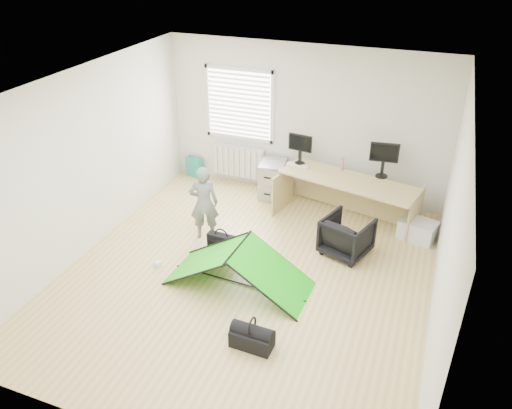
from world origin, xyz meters
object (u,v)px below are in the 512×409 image
(desk, at_px, (346,200))
(monitor_right, at_px, (383,164))
(person, at_px, (204,203))
(storage_crate, at_px, (418,230))
(duffel_bag, at_px, (252,339))
(thermos, at_px, (342,164))
(filing_cabinet, at_px, (273,179))
(kite, at_px, (238,266))
(office_chair, at_px, (347,236))
(monitor_left, at_px, (300,153))
(laptop_bag, at_px, (222,244))

(desk, relative_size, monitor_right, 4.90)
(person, xyz_separation_m, storage_crate, (3.15, 1.14, -0.46))
(person, distance_m, duffel_bag, 2.54)
(monitor_right, xyz_separation_m, thermos, (-0.66, 0.02, -0.11))
(monitor_right, distance_m, duffel_bag, 3.76)
(filing_cabinet, xyz_separation_m, monitor_right, (1.90, -0.10, 0.64))
(kite, bearing_deg, duffel_bag, -56.92)
(desk, relative_size, office_chair, 3.36)
(desk, distance_m, storage_crate, 1.22)
(monitor_left, distance_m, thermos, 0.73)
(monitor_left, xyz_separation_m, storage_crate, (2.10, -0.45, -0.81))
(filing_cabinet, bearing_deg, thermos, -11.59)
(monitor_left, distance_m, office_chair, 1.81)
(monitor_right, height_order, office_chair, monitor_right)
(monitor_right, xyz_separation_m, kite, (-1.49, -2.52, -0.67))
(desk, height_order, laptop_bag, desk)
(filing_cabinet, bearing_deg, laptop_bag, -101.00)
(monitor_left, relative_size, person, 0.34)
(desk, xyz_separation_m, storage_crate, (1.19, -0.14, -0.23))
(monitor_left, height_order, thermos, monitor_left)
(laptop_bag, bearing_deg, monitor_right, 46.87)
(filing_cabinet, relative_size, monitor_right, 1.48)
(monitor_left, height_order, duffel_bag, monitor_left)
(filing_cabinet, relative_size, thermos, 3.02)
(thermos, bearing_deg, duffel_bag, -93.72)
(desk, xyz_separation_m, office_chair, (0.21, -0.94, -0.08))
(filing_cabinet, distance_m, laptop_bag, 2.03)
(monitor_right, height_order, storage_crate, monitor_right)
(monitor_right, height_order, duffel_bag, monitor_right)
(storage_crate, bearing_deg, desk, 173.16)
(person, xyz_separation_m, duffel_bag, (1.55, -1.95, -0.50))
(monitor_left, height_order, person, person)
(monitor_right, relative_size, thermos, 2.04)
(monitor_right, xyz_separation_m, person, (-2.45, -1.59, -0.37))
(filing_cabinet, height_order, kite, filing_cabinet)
(duffel_bag, bearing_deg, storage_crate, 64.86)
(monitor_left, xyz_separation_m, office_chair, (1.12, -1.25, -0.66))
(storage_crate, bearing_deg, laptop_bag, -151.64)
(kite, bearing_deg, monitor_right, 62.03)
(filing_cabinet, bearing_deg, office_chair, -47.34)
(thermos, height_order, storage_crate, thermos)
(filing_cabinet, xyz_separation_m, laptop_bag, (-0.11, -2.02, -0.17))
(desk, distance_m, office_chair, 0.97)
(desk, xyz_separation_m, person, (-1.97, -1.29, 0.23))
(filing_cabinet, distance_m, kite, 2.65)
(storage_crate, xyz_separation_m, laptop_bag, (-2.73, -1.47, 0.01))
(laptop_bag, bearing_deg, thermos, 58.33)
(storage_crate, height_order, laptop_bag, laptop_bag)
(laptop_bag, distance_m, duffel_bag, 1.98)
(monitor_left, height_order, kite, monitor_left)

